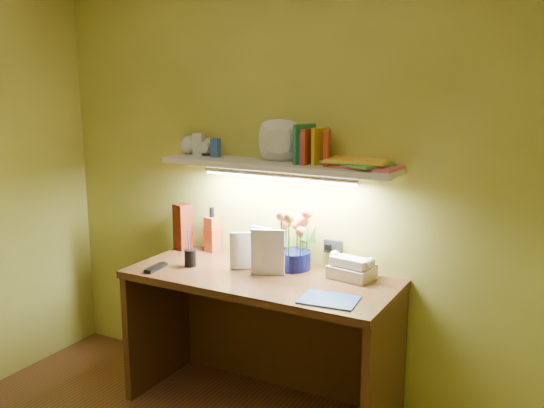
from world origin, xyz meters
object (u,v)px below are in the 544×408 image
(telephone, at_px, (352,266))
(desk, at_px, (261,343))
(desk_clock, at_px, (371,270))
(flower_bouquet, at_px, (293,238))
(whisky_bottle, at_px, (212,230))

(telephone, bearing_deg, desk, -147.70)
(telephone, relative_size, desk_clock, 2.97)
(flower_bouquet, relative_size, telephone, 1.57)
(desk, relative_size, flower_bouquet, 4.21)
(desk, distance_m, telephone, 0.64)
(desk, distance_m, whisky_bottle, 0.73)
(desk_clock, xyz_separation_m, whisky_bottle, (-0.97, 0.01, 0.10))
(desk_clock, bearing_deg, desk, -176.72)
(telephone, distance_m, desk_clock, 0.10)
(desk, xyz_separation_m, telephone, (0.43, 0.18, 0.44))
(flower_bouquet, height_order, desk_clock, flower_bouquet)
(desk_clock, distance_m, whisky_bottle, 0.97)
(desk, bearing_deg, telephone, 23.33)
(telephone, relative_size, whisky_bottle, 0.81)
(flower_bouquet, bearing_deg, desk, -117.06)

